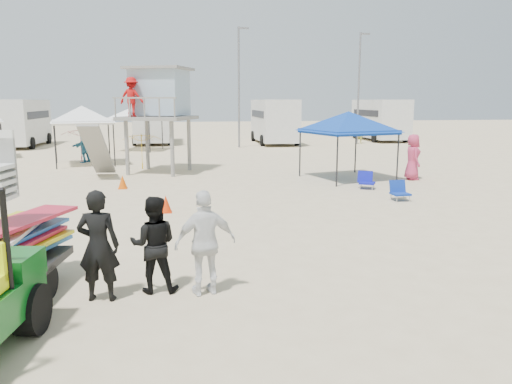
{
  "coord_description": "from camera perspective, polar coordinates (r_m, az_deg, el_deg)",
  "views": [
    {
      "loc": [
        -1.05,
        -7.13,
        3.18
      ],
      "look_at": [
        0.5,
        3.0,
        1.3
      ],
      "focal_mm": 35.0,
      "sensor_mm": 36.0,
      "label": 1
    }
  ],
  "objects": [
    {
      "name": "ground",
      "position": [
        7.88,
        -0.3,
        -13.41
      ],
      "size": [
        140.0,
        140.0,
        0.0
      ],
      "primitive_type": "plane",
      "color": "beige",
      "rests_on": "ground"
    },
    {
      "name": "surf_trailer",
      "position": [
        8.99,
        -26.92,
        -4.92
      ],
      "size": [
        1.7,
        2.74,
        2.41
      ],
      "color": "black",
      "rests_on": "ground"
    },
    {
      "name": "man_left",
      "position": [
        8.36,
        -17.57,
        -5.87
      ],
      "size": [
        0.71,
        0.52,
        1.82
      ],
      "primitive_type": "imported",
      "rotation": [
        0.0,
        0.0,
        3.01
      ],
      "color": "black",
      "rests_on": "ground"
    },
    {
      "name": "man_mid",
      "position": [
        8.54,
        -11.61,
        -5.89
      ],
      "size": [
        0.84,
        0.68,
        1.64
      ],
      "primitive_type": "imported",
      "rotation": [
        0.0,
        0.0,
        3.07
      ],
      "color": "black",
      "rests_on": "ground"
    },
    {
      "name": "man_right",
      "position": [
        8.28,
        -5.79,
        -5.81
      ],
      "size": [
        1.1,
        0.65,
        1.76
      ],
      "primitive_type": "imported",
      "rotation": [
        0.0,
        0.0,
        3.37
      ],
      "color": "white",
      "rests_on": "ground"
    },
    {
      "name": "lifeguard_tower",
      "position": [
        22.71,
        -11.42,
        10.67
      ],
      "size": [
        3.65,
        3.65,
        4.52
      ],
      "color": "gray",
      "rests_on": "ground"
    },
    {
      "name": "canopy_blue",
      "position": [
        20.69,
        10.52,
        8.64
      ],
      "size": [
        3.69,
        3.69,
        3.15
      ],
      "color": "black",
      "rests_on": "ground"
    },
    {
      "name": "canopy_white_a",
      "position": [
        26.45,
        -19.3,
        8.97
      ],
      "size": [
        3.38,
        3.38,
        3.33
      ],
      "color": "black",
      "rests_on": "ground"
    },
    {
      "name": "canopy_white_c",
      "position": [
        33.15,
        -13.63,
        9.3
      ],
      "size": [
        3.41,
        3.41,
        3.25
      ],
      "color": "black",
      "rests_on": "ground"
    },
    {
      "name": "umbrella_a",
      "position": [
        27.83,
        -19.42,
        5.08
      ],
      "size": [
        2.44,
        2.47,
        1.77
      ],
      "primitive_type": "imported",
      "rotation": [
        0.0,
        0.0,
        -0.32
      ],
      "color": "#B61338",
      "rests_on": "ground"
    },
    {
      "name": "umbrella_b",
      "position": [
        23.99,
        -12.84,
        4.58
      ],
      "size": [
        2.65,
        2.66,
        1.71
      ],
      "primitive_type": "imported",
      "rotation": [
        0.0,
        0.0,
        0.74
      ],
      "color": "gold",
      "rests_on": "ground"
    },
    {
      "name": "cone_near",
      "position": [
        14.59,
        -10.26,
        -1.35
      ],
      "size": [
        0.34,
        0.34,
        0.5
      ],
      "primitive_type": "cone",
      "color": "red",
      "rests_on": "ground"
    },
    {
      "name": "cone_far",
      "position": [
        18.89,
        -15.01,
        1.12
      ],
      "size": [
        0.34,
        0.34,
        0.5
      ],
      "primitive_type": "cone",
      "color": "#DB4F06",
      "rests_on": "ground"
    },
    {
      "name": "beach_chair_a",
      "position": [
        25.6,
        -17.1,
        3.52
      ],
      "size": [
        0.56,
        0.6,
        0.64
      ],
      "color": "#0D1D95",
      "rests_on": "ground"
    },
    {
      "name": "beach_chair_b",
      "position": [
        16.8,
        16.03,
        0.16
      ],
      "size": [
        0.57,
        0.61,
        0.64
      ],
      "color": "#0D2E95",
      "rests_on": "ground"
    },
    {
      "name": "beach_chair_c",
      "position": [
        18.71,
        12.46,
        1.34
      ],
      "size": [
        0.71,
        0.8,
        0.64
      ],
      "color": "#0E149F",
      "rests_on": "ground"
    },
    {
      "name": "rv_far_left",
      "position": [
        38.73,
        -25.35,
        7.38
      ],
      "size": [
        2.64,
        6.8,
        3.25
      ],
      "color": "silver",
      "rests_on": "ground"
    },
    {
      "name": "rv_mid_left",
      "position": [
        38.7,
        -11.71,
        8.15
      ],
      "size": [
        2.65,
        6.5,
        3.25
      ],
      "color": "silver",
      "rests_on": "ground"
    },
    {
      "name": "rv_mid_right",
      "position": [
        37.81,
        2.07,
        8.31
      ],
      "size": [
        2.64,
        7.0,
        3.25
      ],
      "color": "silver",
      "rests_on": "ground"
    },
    {
      "name": "rv_far_right",
      "position": [
        41.85,
        14.0,
        8.22
      ],
      "size": [
        2.64,
        6.6,
        3.25
      ],
      "color": "silver",
      "rests_on": "ground"
    },
    {
      "name": "light_pole_left",
      "position": [
        34.38,
        -1.98,
        11.77
      ],
      "size": [
        0.14,
        0.14,
        8.0
      ],
      "primitive_type": "cylinder",
      "color": "slate",
      "rests_on": "ground"
    },
    {
      "name": "light_pole_right",
      "position": [
        37.96,
        11.64,
        11.44
      ],
      "size": [
        0.14,
        0.14,
        8.0
      ],
      "primitive_type": "cylinder",
      "color": "slate",
      "rests_on": "ground"
    },
    {
      "name": "distant_beachgoers",
      "position": [
        25.49,
        -2.04,
        5.19
      ],
      "size": [
        19.11,
        17.74,
        1.85
      ],
      "color": "#BFC148",
      "rests_on": "ground"
    }
  ]
}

